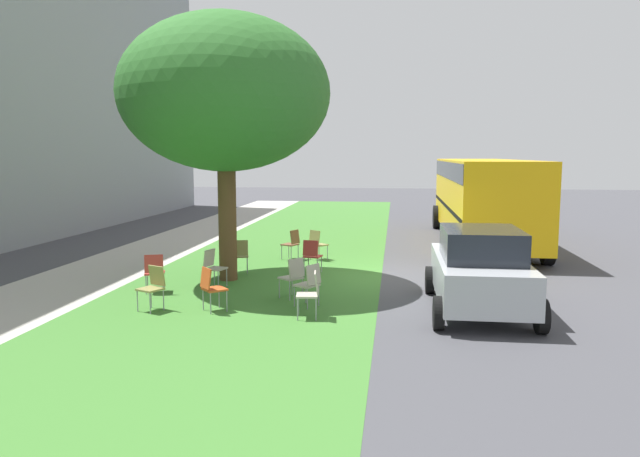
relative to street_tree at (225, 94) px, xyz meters
name	(u,v)px	position (x,y,z in m)	size (l,w,h in m)	color
ground	(390,278)	(0.72, -3.93, -4.48)	(80.00, 80.00, 0.00)	#424247
grass_verge	(264,275)	(0.72, -0.73, -4.48)	(48.00, 6.00, 0.01)	#3D752D
sidewalk_strip	(102,270)	(0.72, 3.67, -4.48)	(48.00, 2.80, 0.01)	#ADA89E
street_tree	(225,94)	(0.00, 0.00, 0.00)	(5.00, 5.00, 6.35)	brown
chair_0	(213,265)	(-0.83, 0.12, -3.96)	(0.51, 0.52, 0.88)	#ADA393
chair_1	(240,254)	(0.82, -0.08, -3.96)	(0.52, 0.51, 0.88)	olive
chair_2	(293,275)	(-1.70, -1.91, -3.96)	(0.58, 0.59, 0.88)	#ADA393
chair_3	(292,242)	(2.99, -1.06, -3.96)	(0.55, 0.56, 0.88)	brown
chair_4	(154,270)	(-1.58, 1.23, -3.96)	(0.53, 0.52, 0.88)	#B7332D
chair_5	(317,242)	(3.01, -1.81, -3.96)	(0.59, 0.58, 0.88)	olive
chair_6	(312,254)	(1.03, -1.93, -3.96)	(0.49, 0.49, 0.88)	#B7332D
chair_7	(311,291)	(-3.16, -2.50, -3.96)	(0.46, 0.47, 0.88)	#ADA393
chair_8	(211,286)	(-2.95, -0.50, -3.96)	(0.59, 0.59, 0.88)	#C64C1E
chair_9	(153,285)	(-3.00, 0.67, -3.96)	(0.56, 0.55, 0.88)	olive
chair_10	(309,282)	(-2.35, -2.35, -3.96)	(0.57, 0.57, 0.88)	#ADA393
parked_car	(480,269)	(-2.26, -5.70, -3.65)	(3.70, 1.92, 1.65)	#ADB2B7
school_bus	(482,193)	(7.08, -7.03, -2.72)	(10.40, 2.80, 2.88)	yellow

